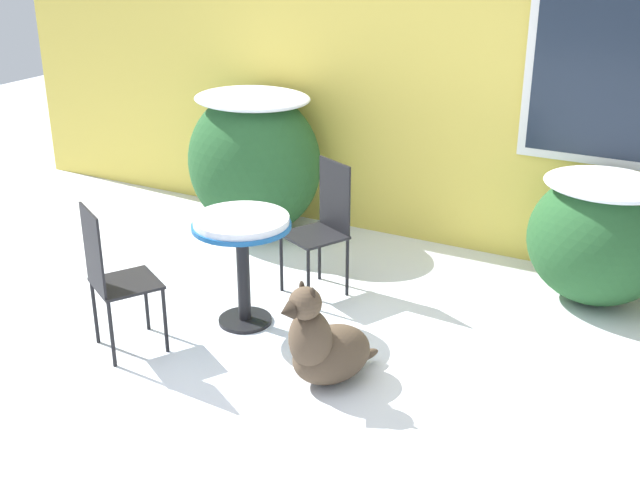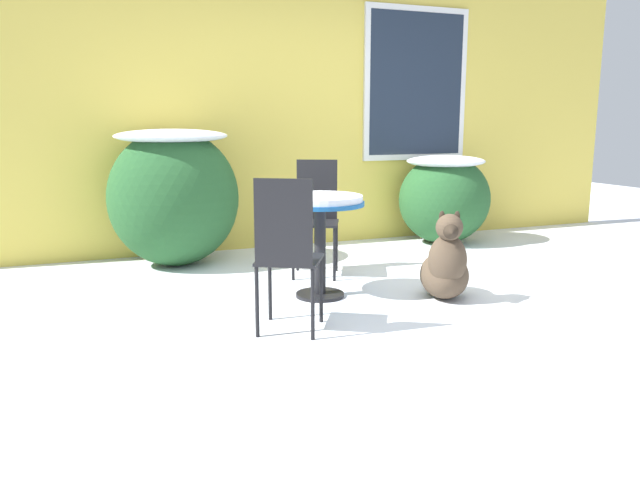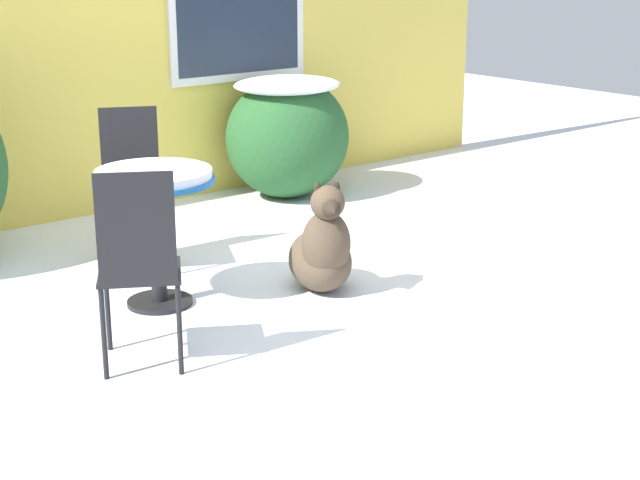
% 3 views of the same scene
% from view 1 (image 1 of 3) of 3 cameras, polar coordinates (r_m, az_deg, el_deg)
% --- Properties ---
extents(ground_plane, '(16.00, 16.00, 0.00)m').
position_cam_1_polar(ground_plane, '(4.96, -3.32, -8.23)').
color(ground_plane, white).
extents(house_wall, '(8.00, 0.10, 3.20)m').
position_cam_1_polar(house_wall, '(6.28, 7.79, 13.78)').
color(house_wall, '#DBC14C').
rests_on(house_wall, ground_plane).
extents(shrub_left, '(1.13, 0.99, 1.19)m').
position_cam_1_polar(shrub_left, '(6.63, -4.71, 5.77)').
color(shrub_left, '#235128').
rests_on(shrub_left, ground_plane).
extents(shrub_middle, '(0.97, 0.87, 0.91)m').
position_cam_1_polar(shrub_middle, '(5.74, 19.28, 0.34)').
color(shrub_middle, '#235128').
rests_on(shrub_middle, ground_plane).
extents(patio_table, '(0.63, 0.63, 0.74)m').
position_cam_1_polar(patio_table, '(5.11, -5.58, 0.16)').
color(patio_table, black).
rests_on(patio_table, ground_plane).
extents(patio_chair_near_table, '(0.49, 0.49, 0.95)m').
position_cam_1_polar(patio_chair_near_table, '(5.56, 0.20, 1.17)').
color(patio_chair_near_table, black).
rests_on(patio_chair_near_table, ground_plane).
extents(patio_chair_far_side, '(0.50, 0.50, 0.95)m').
position_cam_1_polar(patio_chair_far_side, '(4.94, -14.50, -2.44)').
color(patio_chair_far_side, black).
rests_on(patio_chair_far_side, ground_plane).
extents(dog, '(0.53, 0.65, 0.66)m').
position_cam_1_polar(dog, '(4.58, 0.30, -7.58)').
color(dog, '#4C3D2D').
rests_on(dog, ground_plane).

